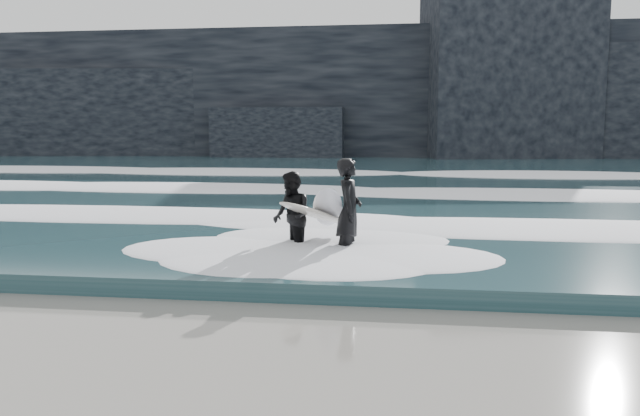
{
  "coord_description": "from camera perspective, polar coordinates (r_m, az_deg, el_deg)",
  "views": [
    {
      "loc": [
        1.52,
        -5.35,
        2.45
      ],
      "look_at": [
        -0.0,
        5.91,
        1.0
      ],
      "focal_mm": 35.0,
      "sensor_mm": 36.0,
      "label": 1
    }
  ],
  "objects": [
    {
      "name": "headland",
      "position": [
        51.44,
        6.1,
        10.09
      ],
      "size": [
        70.0,
        9.0,
        10.0
      ],
      "primitive_type": "cube",
      "color": "black",
      "rests_on": "ground"
    },
    {
      "name": "surfer_left",
      "position": [
        11.39,
        2.36,
        -0.22
      ],
      "size": [
        1.02,
        1.9,
        1.92
      ],
      "color": "black",
      "rests_on": "ground"
    },
    {
      "name": "ground",
      "position": [
        6.08,
        -7.81,
        -16.57
      ],
      "size": [
        120.0,
        120.0,
        0.0
      ],
      "primitive_type": "plane",
      "color": "#756A5B",
      "rests_on": "ground"
    },
    {
      "name": "foam_far",
      "position": [
        30.46,
        4.84,
        3.49
      ],
      "size": [
        60.0,
        4.8,
        0.3
      ],
      "primitive_type": "ellipsoid",
      "color": "white",
      "rests_on": "sea"
    },
    {
      "name": "sea",
      "position": [
        34.46,
        5.17,
        3.43
      ],
      "size": [
        90.0,
        52.0,
        0.3
      ],
      "primitive_type": "cube",
      "color": "#234349",
      "rests_on": "ground"
    },
    {
      "name": "foam_mid",
      "position": [
        21.5,
        3.61,
        1.85
      ],
      "size": [
        60.0,
        4.0,
        0.24
      ],
      "primitive_type": "ellipsoid",
      "color": "white",
      "rests_on": "sea"
    },
    {
      "name": "foam_near",
      "position": [
        14.58,
        1.63,
        -0.81
      ],
      "size": [
        60.0,
        3.2,
        0.2
      ],
      "primitive_type": "ellipsoid",
      "color": "white",
      "rests_on": "sea"
    },
    {
      "name": "surfer_right",
      "position": [
        11.57,
        -2.32,
        -0.71
      ],
      "size": [
        1.58,
        2.22,
        1.67
      ],
      "color": "black",
      "rests_on": "ground"
    }
  ]
}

